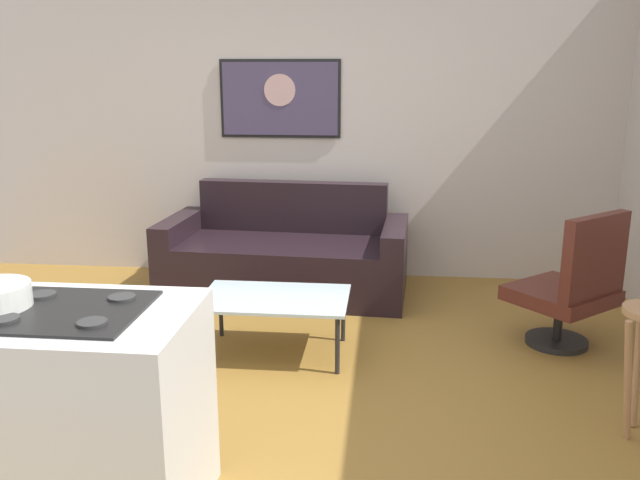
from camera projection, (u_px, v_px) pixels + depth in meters
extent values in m
cube|color=olive|center=(279.00, 396.00, 3.88)|extent=(6.40, 6.40, 0.04)
cube|color=beige|center=(321.00, 121.00, 5.87)|extent=(6.40, 0.05, 2.80)
cube|color=black|center=(285.00, 267.00, 5.58)|extent=(1.71, 1.02, 0.45)
cube|color=black|center=(293.00, 206.00, 5.84)|extent=(1.66, 0.26, 0.44)
cube|color=black|center=(180.00, 252.00, 5.70)|extent=(0.23, 0.93, 0.62)
cube|color=black|center=(394.00, 262.00, 5.42)|extent=(0.23, 0.93, 0.62)
cube|color=silver|center=(275.00, 298.00, 4.33)|extent=(0.96, 0.62, 0.02)
cylinder|color=#232326|center=(200.00, 340.00, 4.17)|extent=(0.03, 0.03, 0.38)
cylinder|color=#232326|center=(337.00, 345.00, 4.08)|extent=(0.03, 0.03, 0.38)
cylinder|color=#232326|center=(221.00, 311.00, 4.67)|extent=(0.03, 0.03, 0.38)
cylinder|color=#232326|center=(343.00, 315.00, 4.59)|extent=(0.03, 0.03, 0.38)
cylinder|color=black|center=(556.00, 341.00, 4.57)|extent=(0.42, 0.42, 0.04)
cylinder|color=black|center=(559.00, 316.00, 4.52)|extent=(0.06, 0.06, 0.33)
cube|color=#512119|center=(561.00, 295.00, 4.49)|extent=(0.82, 0.82, 0.10)
cube|color=#512119|center=(595.00, 257.00, 4.23)|extent=(0.50, 0.45, 0.54)
cylinder|color=#A9794D|center=(637.00, 366.00, 3.47)|extent=(0.04, 0.12, 0.65)
cylinder|color=#A9794D|center=(628.00, 381.00, 3.30)|extent=(0.13, 0.09, 0.65)
cube|color=silver|center=(12.00, 415.00, 2.72)|extent=(1.53, 0.71, 0.91)
cube|color=black|center=(66.00, 311.00, 2.58)|extent=(0.60, 0.52, 0.01)
cylinder|color=#2D2D2D|center=(4.00, 319.00, 2.46)|extent=(0.11, 0.11, 0.01)
cylinder|color=#2D2D2D|center=(92.00, 323.00, 2.42)|extent=(0.11, 0.11, 0.01)
cylinder|color=#2D2D2D|center=(42.00, 295.00, 2.73)|extent=(0.11, 0.11, 0.01)
cylinder|color=#2D2D2D|center=(122.00, 297.00, 2.69)|extent=(0.11, 0.11, 0.01)
cube|color=black|center=(280.00, 99.00, 5.82)|extent=(1.07, 0.01, 0.68)
cube|color=#473C58|center=(280.00, 99.00, 5.81)|extent=(1.02, 0.02, 0.63)
cylinder|color=#C99D96|center=(280.00, 90.00, 5.78)|extent=(0.28, 0.01, 0.28)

